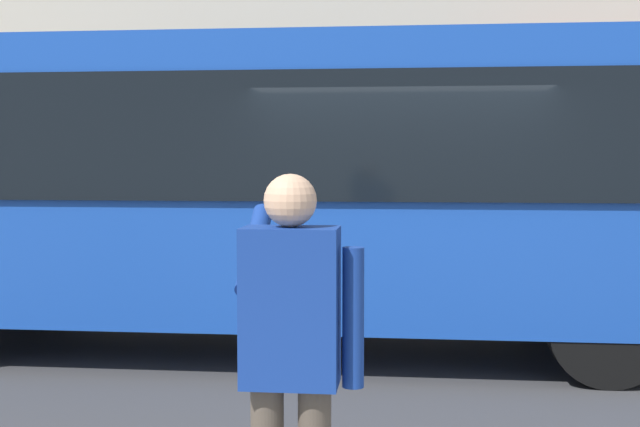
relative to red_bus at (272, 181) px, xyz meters
name	(u,v)px	position (x,y,z in m)	size (l,w,h in m)	color
ground_plane	(400,365)	(-1.29, 0.56, -1.68)	(60.00, 60.00, 0.00)	#38383A
red_bus	(272,181)	(0.00, 0.00, 0.00)	(9.05, 2.54, 3.08)	#1947AD
pedestrian_photographer	(292,344)	(-0.88, 4.76, -0.54)	(0.53, 0.52, 1.70)	#4C4238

